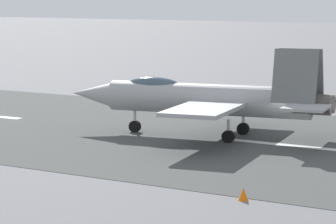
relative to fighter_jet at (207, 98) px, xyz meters
name	(u,v)px	position (x,y,z in m)	size (l,w,h in m)	color
ground_plane	(291,146)	(-5.69, 0.22, -2.42)	(400.00, 400.00, 0.00)	slate
runway_strip	(291,146)	(-5.71, 0.22, -2.41)	(240.00, 26.00, 0.02)	#424443
fighter_jet	(207,98)	(0.00, 0.00, 0.00)	(17.71, 14.11, 5.62)	#A2A3A6
marker_cone_near	(243,194)	(-9.14, 13.57, -2.15)	(0.44, 0.44, 0.55)	orange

